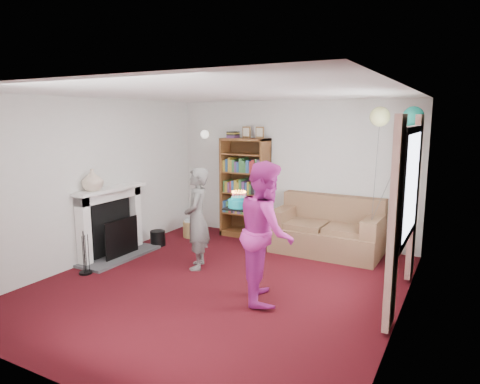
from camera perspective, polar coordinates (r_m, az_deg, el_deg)
The scene contains 16 objects.
ground at distance 5.88m, azimuth -2.69°, elevation -12.20°, with size 5.00×5.00×0.00m, color black.
wall_back at distance 7.76m, azimuth 6.87°, elevation 2.76°, with size 4.50×0.02×2.50m, color silver.
wall_left at distance 6.96m, azimuth -18.93°, elevation 1.46°, with size 0.02×5.00×2.50m, color silver.
wall_right at distance 4.78m, azimuth 21.07°, elevation -2.38°, with size 0.02×5.00×2.50m, color silver.
ceiling at distance 5.45m, azimuth -2.91°, elevation 13.00°, with size 4.50×5.00×0.01m, color white.
fireplace at distance 7.11m, azimuth -16.51°, elevation -4.32°, with size 0.55×1.80×1.12m.
window_bay at distance 5.38m, azimuth 21.32°, elevation -1.58°, with size 0.14×2.02×2.20m.
wall_sconce at distance 8.38m, azimuth -4.70°, elevation 7.67°, with size 0.16×0.23×0.16m.
bookcase at distance 7.96m, azimuth 0.77°, elevation 0.48°, with size 0.87×0.42×2.04m.
sofa at distance 7.25m, azimuth 11.64°, elevation -5.19°, with size 1.73×0.92×0.92m.
wicker_basket at distance 8.09m, azimuth -6.26°, elevation -4.83°, with size 0.38×0.38×0.35m.
person_striped at distance 6.30m, azimuth -5.76°, elevation -3.55°, with size 0.55×0.36×1.50m, color black.
person_magenta at distance 5.18m, azimuth 3.50°, elevation -5.29°, with size 0.83×0.65×1.71m, color #A92181.
birthday_cake at distance 5.30m, azimuth -0.15°, elevation -1.54°, with size 0.32×0.32×0.22m.
balloons at distance 6.37m, azimuth 20.12°, elevation 9.41°, with size 0.72×0.30×1.69m.
mantel_vase at distance 6.75m, azimuth -19.07°, elevation 1.54°, with size 0.32×0.32×0.33m, color beige.
Camera 1 is at (2.83, -4.65, 2.22)m, focal length 32.00 mm.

